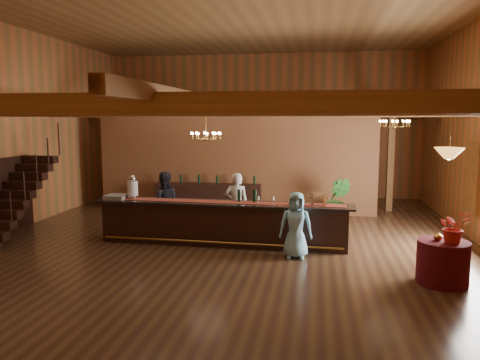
% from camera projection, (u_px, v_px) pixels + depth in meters
% --- Properties ---
extents(floor, '(14.00, 14.00, 0.00)m').
position_uv_depth(floor, '(230.00, 239.00, 11.77)').
color(floor, '#4A331D').
rests_on(floor, ground).
extents(ceiling, '(14.00, 14.00, 0.00)m').
position_uv_depth(ceiling, '(229.00, 13.00, 11.05)').
color(ceiling, olive).
rests_on(ceiling, wall_back).
extents(wall_back, '(12.00, 0.10, 5.50)m').
position_uv_depth(wall_back, '(262.00, 126.00, 18.26)').
color(wall_back, '#B76234').
rests_on(wall_back, floor).
extents(wall_front, '(12.00, 0.10, 5.50)m').
position_uv_depth(wall_front, '(97.00, 145.00, 4.56)').
color(wall_front, '#B76234').
rests_on(wall_front, floor).
extents(wall_left, '(0.10, 14.00, 5.50)m').
position_uv_depth(wall_left, '(7.00, 129.00, 12.38)').
color(wall_left, '#B76234').
rests_on(wall_left, floor).
extents(beam_grid, '(11.90, 13.90, 0.39)m').
position_uv_depth(beam_grid, '(233.00, 110.00, 11.84)').
color(beam_grid, '#A0602E').
rests_on(beam_grid, wall_left).
extents(support_posts, '(9.20, 10.20, 3.20)m').
position_uv_depth(support_posts, '(226.00, 179.00, 11.07)').
color(support_posts, '#A0602E').
rests_on(support_posts, floor).
extents(partition_wall, '(9.00, 0.18, 3.10)m').
position_uv_depth(partition_wall, '(234.00, 164.00, 15.07)').
color(partition_wall, brown).
rests_on(partition_wall, floor).
extents(window_right_back, '(0.12, 1.05, 1.75)m').
position_uv_depth(window_right_back, '(473.00, 178.00, 11.58)').
color(window_right_back, white).
rests_on(window_right_back, wall_right).
extents(staircase, '(1.00, 2.80, 2.00)m').
position_uv_depth(staircase, '(12.00, 199.00, 11.79)').
color(staircase, black).
rests_on(staircase, floor).
extents(backroom_boxes, '(4.10, 0.60, 1.10)m').
position_uv_depth(backroom_boxes, '(249.00, 187.00, 17.13)').
color(backroom_boxes, black).
rests_on(backroom_boxes, floor).
extents(tasting_bar, '(6.22, 0.98, 1.05)m').
position_uv_depth(tasting_bar, '(222.00, 223.00, 11.22)').
color(tasting_bar, black).
rests_on(tasting_bar, floor).
extents(beverage_dispenser, '(0.26, 0.26, 0.60)m').
position_uv_depth(beverage_dispenser, '(133.00, 187.00, 11.61)').
color(beverage_dispenser, silver).
rests_on(beverage_dispenser, tasting_bar).
extents(glass_rack_tray, '(0.50, 0.50, 0.10)m').
position_uv_depth(glass_rack_tray, '(116.00, 197.00, 11.62)').
color(glass_rack_tray, gray).
rests_on(glass_rack_tray, tasting_bar).
extents(raffle_drum, '(0.34, 0.24, 0.30)m').
position_uv_depth(raffle_drum, '(319.00, 198.00, 10.66)').
color(raffle_drum, olive).
rests_on(raffle_drum, tasting_bar).
extents(bar_bottle_0, '(0.07, 0.07, 0.30)m').
position_uv_depth(bar_bottle_0, '(239.00, 196.00, 11.18)').
color(bar_bottle_0, black).
rests_on(bar_bottle_0, tasting_bar).
extents(bar_bottle_1, '(0.07, 0.07, 0.30)m').
position_uv_depth(bar_bottle_1, '(254.00, 196.00, 11.11)').
color(bar_bottle_1, black).
rests_on(bar_bottle_1, tasting_bar).
extents(bar_bottle_2, '(0.07, 0.07, 0.30)m').
position_uv_depth(bar_bottle_2, '(255.00, 196.00, 11.11)').
color(bar_bottle_2, black).
rests_on(bar_bottle_2, tasting_bar).
extents(backbar_shelf, '(3.41, 0.72, 0.95)m').
position_uv_depth(backbar_shelf, '(208.00, 198.00, 14.99)').
color(backbar_shelf, black).
rests_on(backbar_shelf, floor).
extents(round_table, '(0.92, 0.92, 0.80)m').
position_uv_depth(round_table, '(443.00, 262.00, 8.56)').
color(round_table, '#47090C').
rests_on(round_table, floor).
extents(chandelier_left, '(0.80, 0.80, 0.78)m').
position_uv_depth(chandelier_left, '(206.00, 135.00, 12.32)').
color(chandelier_left, '#A37931').
rests_on(chandelier_left, beam_grid).
extents(chandelier_right, '(0.80, 0.80, 0.46)m').
position_uv_depth(chandelier_right, '(395.00, 123.00, 12.67)').
color(chandelier_right, '#A37931').
rests_on(chandelier_right, beam_grid).
extents(pendant_lamp, '(0.52, 0.52, 0.90)m').
position_uv_depth(pendant_lamp, '(449.00, 153.00, 8.30)').
color(pendant_lamp, '#A37931').
rests_on(pendant_lamp, beam_grid).
extents(bartender, '(0.63, 0.43, 1.66)m').
position_uv_depth(bartender, '(237.00, 205.00, 11.90)').
color(bartender, silver).
rests_on(bartender, floor).
extents(staff_second, '(0.96, 0.85, 1.64)m').
position_uv_depth(staff_second, '(164.00, 203.00, 12.23)').
color(staff_second, black).
rests_on(staff_second, floor).
extents(guest, '(0.72, 0.48, 1.45)m').
position_uv_depth(guest, '(296.00, 225.00, 10.10)').
color(guest, '#80C2E5').
rests_on(guest, floor).
extents(floor_plant, '(0.83, 0.72, 1.32)m').
position_uv_depth(floor_plant, '(338.00, 200.00, 13.67)').
color(floor_plant, '#205018').
rests_on(floor_plant, floor).
extents(table_flowers, '(0.64, 0.60, 0.59)m').
position_uv_depth(table_flowers, '(454.00, 227.00, 8.32)').
color(table_flowers, red).
rests_on(table_flowers, round_table).
extents(table_vase, '(0.14, 0.14, 0.27)m').
position_uv_depth(table_vase, '(438.00, 233.00, 8.55)').
color(table_vase, '#A37931').
rests_on(table_vase, round_table).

